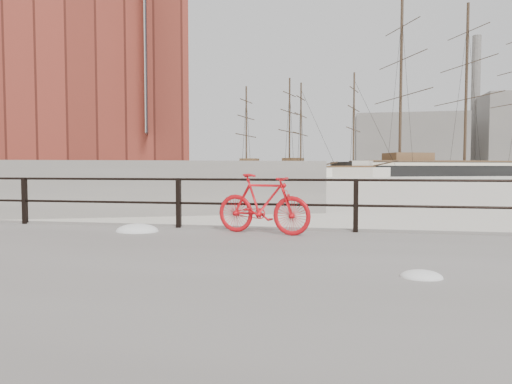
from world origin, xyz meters
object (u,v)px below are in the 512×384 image
at_px(bicycle, 263,204).
at_px(workboat_near, 97,185).
at_px(workboat_far, 69,181).
at_px(schooner_mid, 320,176).
at_px(barque_black, 464,176).
at_px(schooner_left, 273,177).

distance_m(bicycle, workboat_near, 36.33).
xyz_separation_m(bicycle, workboat_near, (-20.56, 29.93, -0.90)).
distance_m(workboat_near, workboat_far, 18.18).
distance_m(schooner_mid, workboat_near, 51.07).
distance_m(barque_black, workboat_far, 74.54).
bearing_deg(workboat_far, schooner_left, 31.02).
height_order(schooner_left, workboat_near, schooner_left).
bearing_deg(barque_black, workboat_near, -151.01).
distance_m(bicycle, schooner_left, 75.51).
xyz_separation_m(bicycle, schooner_left, (-10.99, 74.70, -0.90)).
bearing_deg(workboat_near, bicycle, -62.29).
xyz_separation_m(workboat_near, workboat_far, (-11.74, 13.88, 0.00)).
distance_m(schooner_mid, schooner_left, 9.01).
relative_size(schooner_mid, workboat_near, 2.53).
distance_m(bicycle, workboat_far, 54.44).
height_order(bicycle, workboat_far, workboat_far).
relative_size(barque_black, workboat_far, 6.17).
relative_size(barque_black, workboat_near, 5.98).
relative_size(bicycle, barque_black, 0.03).
height_order(bicycle, schooner_mid, schooner_mid).
bearing_deg(bicycle, schooner_mid, 106.34).
bearing_deg(barque_black, schooner_mid, -179.31).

